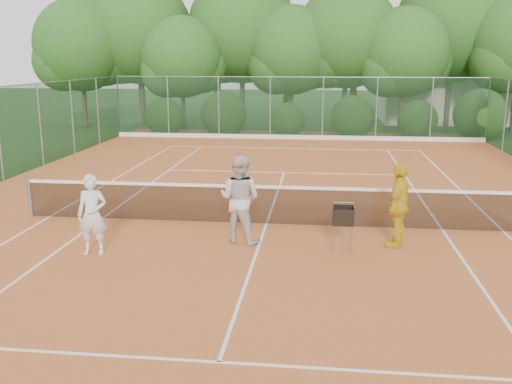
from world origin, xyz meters
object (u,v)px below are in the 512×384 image
at_px(player_white, 92,215).
at_px(player_yellow, 399,205).
at_px(ball_hopper, 343,217).
at_px(player_center_grp, 240,198).

distance_m(player_white, player_yellow, 6.30).
bearing_deg(player_white, ball_hopper, 2.24).
height_order(player_center_grp, ball_hopper, player_center_grp).
xyz_separation_m(player_center_grp, ball_hopper, (2.18, -0.40, -0.22)).
relative_size(player_yellow, ball_hopper, 1.89).
height_order(player_white, player_center_grp, player_center_grp).
distance_m(player_white, ball_hopper, 5.08).
bearing_deg(player_center_grp, player_white, -158.71).
bearing_deg(player_center_grp, ball_hopper, -10.46).
relative_size(player_center_grp, ball_hopper, 2.07).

